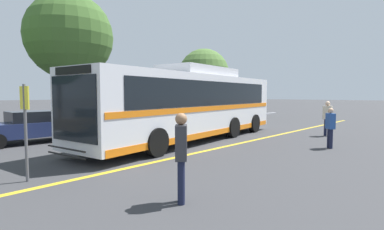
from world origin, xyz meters
name	(u,v)px	position (x,y,z in m)	size (l,w,h in m)	color
ground_plane	(180,141)	(0.00, 0.00, 0.00)	(220.00, 220.00, 0.00)	#38383A
lane_strip_0	(231,145)	(0.54, -2.45, 0.00)	(0.20, 32.21, 0.01)	gold
curb_strip	(119,129)	(0.54, 5.67, 0.07)	(40.21, 0.36, 0.15)	#99999E
transit_bus	(192,103)	(0.56, -0.25, 1.72)	(12.70, 3.96, 3.42)	silver
parked_car_1	(31,127)	(-4.82, 4.47, 0.71)	(4.59, 1.95, 1.39)	navy
parked_car_2	(130,120)	(0.37, 4.32, 0.67)	(4.59, 2.04, 1.28)	#9E9EA3
pedestrian_0	(181,152)	(-5.62, -5.55, 1.02)	(0.46, 0.45, 1.78)	#191E38
pedestrian_1	(330,126)	(2.60, -5.75, 0.90)	(0.46, 0.45, 1.60)	#191E38
pedestrian_2	(327,116)	(6.16, -4.49, 1.02)	(0.23, 0.43, 1.78)	#191E38
bus_stop_sign	(25,120)	(-7.12, -1.75, 1.50)	(0.08, 0.40, 2.38)	#59595E
tree_1	(204,74)	(13.09, 9.53, 4.12)	(4.96, 4.96, 6.60)	#513823
tree_2	(69,37)	(-1.27, 7.93, 5.56)	(5.06, 5.06, 8.10)	#513823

